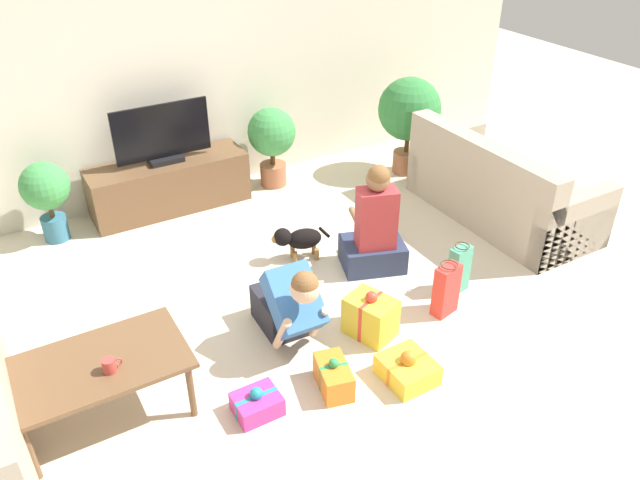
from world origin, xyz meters
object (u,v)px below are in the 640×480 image
coffee_table (98,368)px  person_sitting (374,231)px  tv_console (169,185)px  gift_bag_b (459,269)px  dog (298,239)px  gift_box_b (370,316)px  potted_plant_back_right (272,138)px  person_kneeling (289,304)px  gift_box_c (257,404)px  tv (163,137)px  potted_plant_corner_right (409,112)px  gift_bag_a (446,289)px  potted_plant_back_left (46,192)px  sofa_right (499,190)px  gift_box_d (407,369)px  gift_box_a (334,377)px  mug (110,365)px

coffee_table → person_sitting: (2.40, 0.55, -0.05)m
tv_console → gift_bag_b: (1.56, -2.53, -0.04)m
dog → gift_box_b: size_ratio=1.22×
potted_plant_back_right → person_kneeling: (-1.03, -2.34, -0.20)m
dog → person_kneeling: bearing=-16.1°
gift_bag_b → coffee_table: bearing=178.6°
gift_box_b → dog: bearing=89.2°
gift_bag_b → gift_box_c: bearing=-169.3°
gift_box_c → gift_bag_b: gift_bag_b is taller
coffee_table → tv: bearing=63.1°
potted_plant_corner_right → person_kneeling: bearing=-142.4°
person_sitting → gift_bag_a: size_ratio=2.18×
potted_plant_back_left → gift_box_c: 2.97m
person_kneeling → dog: 1.09m
potted_plant_corner_right → gift_box_b: bearing=-131.9°
sofa_right → potted_plant_back_left: size_ratio=2.43×
sofa_right → gift_box_c: 3.31m
potted_plant_corner_right → tv_console: bearing=168.7°
coffee_table → gift_bag_a: size_ratio=2.36×
person_kneeling → gift_box_d: 0.94m
coffee_table → gift_box_a: coffee_table is taller
coffee_table → person_sitting: bearing=13.0°
tv → potted_plant_back_left: (-1.12, -0.05, -0.27)m
tv → gift_box_a: tv is taller
gift_bag_a → gift_bag_b: size_ratio=1.04×
coffee_table → gift_box_b: coffee_table is taller
potted_plant_corner_right → gift_box_c: 3.86m
potted_plant_back_left → gift_box_d: potted_plant_back_left is taller
person_kneeling → person_sitting: 1.17m
sofa_right → gift_box_d: sofa_right is taller
potted_plant_corner_right → person_sitting: bearing=-134.7°
sofa_right → gift_bag_b: bearing=123.4°
potted_plant_back_left → gift_box_d: bearing=-60.9°
tv → person_sitting: bearing=-58.9°
mug → potted_plant_back_right: bearing=47.5°
gift_box_a → gift_box_b: bearing=33.2°
gift_bag_a → gift_bag_b: gift_bag_a is taller
gift_box_c → tv: bearing=81.8°
coffee_table → potted_plant_back_left: (0.13, 2.41, 0.08)m
person_kneeling → gift_box_b: 0.62m
coffee_table → gift_box_b: 1.91m
person_kneeling → potted_plant_corner_right: bearing=40.1°
potted_plant_back_right → person_kneeling: size_ratio=1.09×
person_sitting → gift_box_c: 1.88m
dog → gift_bag_b: bearing=56.1°
potted_plant_back_left → gift_bag_b: bearing=-42.8°
person_kneeling → gift_box_a: (0.03, -0.57, -0.24)m
potted_plant_back_right → potted_plant_back_left: potted_plant_back_right is taller
person_kneeling → mug: size_ratio=6.53×
gift_box_d → potted_plant_back_left: bearing=119.1°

